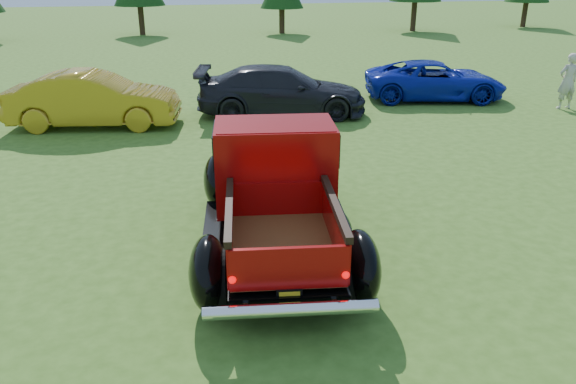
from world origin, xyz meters
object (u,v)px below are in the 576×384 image
(pickup_truck, at_px, (275,184))
(spectator, at_px, (568,81))
(show_car_grey, at_px, (282,91))
(show_car_blue, at_px, (435,80))
(show_car_yellow, at_px, (94,100))

(pickup_truck, xyz_separation_m, spectator, (10.47, 6.94, -0.06))
(show_car_grey, xyz_separation_m, spectator, (8.81, -1.04, 0.14))
(show_car_blue, relative_size, spectator, 2.66)
(pickup_truck, height_order, show_car_yellow, pickup_truck)
(show_car_yellow, relative_size, show_car_grey, 0.92)
(show_car_yellow, xyz_separation_m, show_car_blue, (10.71, 1.25, -0.12))
(show_car_yellow, bearing_deg, pickup_truck, -146.46)
(pickup_truck, distance_m, spectator, 12.56)
(pickup_truck, relative_size, show_car_grey, 1.09)
(show_car_yellow, bearing_deg, show_car_grey, -79.27)
(show_car_yellow, relative_size, spectator, 2.66)
(show_car_grey, bearing_deg, show_car_blue, -68.58)
(pickup_truck, height_order, spectator, pickup_truck)
(pickup_truck, bearing_deg, show_car_blue, 58.81)
(show_car_blue, distance_m, spectator, 3.99)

